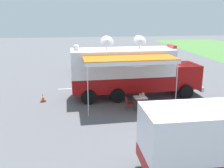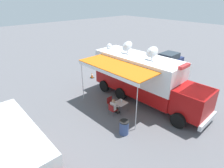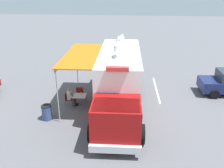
{
  "view_description": "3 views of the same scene",
  "coord_description": "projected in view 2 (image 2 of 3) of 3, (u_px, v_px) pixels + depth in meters",
  "views": [
    {
      "loc": [
        17.83,
        -3.26,
        5.92
      ],
      "look_at": [
        0.52,
        -0.79,
        1.12
      ],
      "focal_mm": 41.36,
      "sensor_mm": 36.0,
      "label": 1
    },
    {
      "loc": [
        10.78,
        8.98,
        7.66
      ],
      "look_at": [
        1.98,
        -0.76,
        1.49
      ],
      "focal_mm": 30.35,
      "sensor_mm": 36.0,
      "label": 2
    },
    {
      "loc": [
        -0.86,
        14.55,
        7.34
      ],
      "look_at": [
        0.53,
        -0.39,
        1.14
      ],
      "focal_mm": 38.55,
      "sensor_mm": 36.0,
      "label": 3
    }
  ],
  "objects": [
    {
      "name": "support_truck",
      "position": [
        18.0,
        163.0,
        7.82
      ],
      "size": [
        2.36,
        6.81,
        2.7
      ],
      "color": "white",
      "rests_on": "ground"
    },
    {
      "name": "folding_table",
      "position": [
        121.0,
        103.0,
        13.5
      ],
      "size": [
        0.82,
        0.82,
        0.73
      ],
      "color": "silver",
      "rests_on": "ground"
    },
    {
      "name": "water_bottle",
      "position": [
        122.0,
        101.0,
        13.5
      ],
      "size": [
        0.07,
        0.07,
        0.22
      ],
      "color": "silver",
      "rests_on": "folding_table"
    },
    {
      "name": "seated_responder",
      "position": [
        114.0,
        106.0,
        13.16
      ],
      "size": [
        0.67,
        0.56,
        1.25
      ],
      "color": "silver",
      "rests_on": "ground"
    },
    {
      "name": "folding_chair_beside_table",
      "position": [
        111.0,
        102.0,
        14.01
      ],
      "size": [
        0.49,
        0.49,
        0.87
      ],
      "color": "maroon",
      "rests_on": "ground"
    },
    {
      "name": "traffic_cone",
      "position": [
        92.0,
        75.0,
        19.25
      ],
      "size": [
        0.36,
        0.36,
        0.58
      ],
      "color": "black",
      "rests_on": "ground"
    },
    {
      "name": "lot_stripe",
      "position": [
        136.0,
        79.0,
        19.03
      ],
      "size": [
        0.27,
        4.8,
        0.01
      ],
      "primitive_type": "cube",
      "rotation": [
        0.0,
        0.0,
        0.03
      ],
      "color": "silver",
      "rests_on": "ground"
    },
    {
      "name": "ground_plane",
      "position": [
        136.0,
        96.0,
        15.82
      ],
      "size": [
        100.0,
        100.0,
        0.0
      ],
      "primitive_type": "plane",
      "color": "#5B5B60"
    },
    {
      "name": "folding_chair_at_table",
      "position": [
        112.0,
        109.0,
        13.1
      ],
      "size": [
        0.49,
        0.49,
        0.87
      ],
      "color": "maroon",
      "rests_on": "ground"
    },
    {
      "name": "trash_bin",
      "position": [
        124.0,
        127.0,
        11.38
      ],
      "size": [
        0.57,
        0.57,
        0.91
      ],
      "color": "#384C7F",
      "rests_on": "ground"
    },
    {
      "name": "car_behind_truck",
      "position": [
        168.0,
        61.0,
        21.6
      ],
      "size": [
        4.26,
        2.13,
        1.76
      ],
      "color": "navy",
      "rests_on": "ground"
    },
    {
      "name": "command_truck",
      "position": [
        144.0,
        78.0,
        14.49
      ],
      "size": [
        5.09,
        9.56,
        4.53
      ],
      "color": "#9E0F0F",
      "rests_on": "ground"
    }
  ]
}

